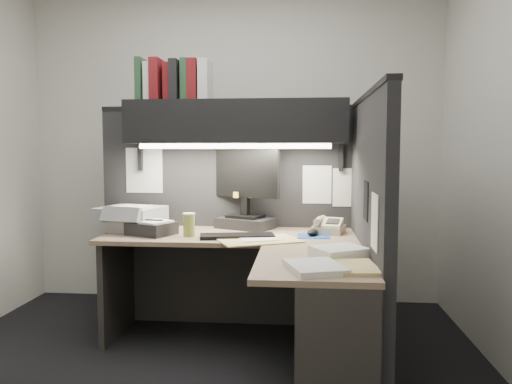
% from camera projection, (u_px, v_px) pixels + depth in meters
% --- Properties ---
extents(floor, '(3.50, 3.50, 0.00)m').
position_uv_depth(floor, '(200.00, 373.00, 2.92)').
color(floor, black).
rests_on(floor, ground).
extents(wall_back, '(3.50, 0.04, 2.70)m').
position_uv_depth(wall_back, '(234.00, 145.00, 4.30)').
color(wall_back, silver).
rests_on(wall_back, floor).
extents(wall_front, '(3.50, 0.04, 2.70)m').
position_uv_depth(wall_front, '(80.00, 132.00, 1.32)').
color(wall_front, silver).
rests_on(wall_front, floor).
extents(partition_back, '(1.90, 0.06, 1.60)m').
position_uv_depth(partition_back, '(228.00, 217.00, 3.77)').
color(partition_back, black).
rests_on(partition_back, floor).
extents(partition_right, '(0.06, 1.50, 1.60)m').
position_uv_depth(partition_right, '(368.00, 235.00, 2.94)').
color(partition_right, black).
rests_on(partition_right, floor).
extents(desk, '(1.70, 1.53, 0.73)m').
position_uv_depth(desk, '(272.00, 301.00, 2.84)').
color(desk, '#7D654F').
rests_on(desk, floor).
extents(overhead_shelf, '(1.55, 0.34, 0.30)m').
position_uv_depth(overhead_shelf, '(237.00, 122.00, 3.53)').
color(overhead_shelf, black).
rests_on(overhead_shelf, partition_back).
extents(task_light_tube, '(1.32, 0.04, 0.04)m').
position_uv_depth(task_light_tube, '(234.00, 146.00, 3.40)').
color(task_light_tube, white).
rests_on(task_light_tube, overhead_shelf).
extents(monitor, '(0.52, 0.39, 0.60)m').
position_uv_depth(monitor, '(245.00, 196.00, 3.64)').
color(monitor, black).
rests_on(monitor, desk).
extents(keyboard, '(0.50, 0.25, 0.02)m').
position_uv_depth(keyboard, '(237.00, 236.00, 3.26)').
color(keyboard, black).
rests_on(keyboard, desk).
extents(mousepad, '(0.21, 0.20, 0.00)m').
position_uv_depth(mousepad, '(313.00, 236.00, 3.31)').
color(mousepad, navy).
rests_on(mousepad, desk).
extents(mouse, '(0.10, 0.12, 0.04)m').
position_uv_depth(mouse, '(313.00, 233.00, 3.33)').
color(mouse, black).
rests_on(mouse, mousepad).
extents(telephone, '(0.25, 0.26, 0.08)m').
position_uv_depth(telephone, '(328.00, 227.00, 3.44)').
color(telephone, '#B0A987').
rests_on(telephone, desk).
extents(coffee_cup, '(0.10, 0.10, 0.14)m').
position_uv_depth(coffee_cup, '(189.00, 225.00, 3.32)').
color(coffee_cup, '#B7A849').
rests_on(coffee_cup, desk).
extents(printer, '(0.49, 0.44, 0.17)m').
position_uv_depth(printer, '(131.00, 218.00, 3.57)').
color(printer, '#979A9D').
rests_on(printer, desk).
extents(notebook_stack, '(0.35, 0.33, 0.08)m').
position_uv_depth(notebook_stack, '(152.00, 228.00, 3.38)').
color(notebook_stack, black).
rests_on(notebook_stack, desk).
extents(open_folder, '(0.58, 0.50, 0.01)m').
position_uv_depth(open_folder, '(259.00, 240.00, 3.15)').
color(open_folder, tan).
rests_on(open_folder, desk).
extents(paper_stack_a, '(0.34, 0.32, 0.05)m').
position_uv_depth(paper_stack_a, '(339.00, 252.00, 2.69)').
color(paper_stack_a, white).
rests_on(paper_stack_a, desk).
extents(paper_stack_b, '(0.32, 0.36, 0.03)m').
position_uv_depth(paper_stack_b, '(315.00, 267.00, 2.38)').
color(paper_stack_b, white).
rests_on(paper_stack_b, desk).
extents(manila_stack, '(0.28, 0.34, 0.02)m').
position_uv_depth(manila_stack, '(351.00, 267.00, 2.40)').
color(manila_stack, tan).
rests_on(manila_stack, desk).
extents(binder_row, '(0.51, 0.25, 0.30)m').
position_uv_depth(binder_row, '(175.00, 81.00, 3.54)').
color(binder_row, '#214329').
rests_on(binder_row, overhead_shelf).
extents(pinned_papers, '(1.76, 1.31, 0.51)m').
position_uv_depth(pinned_papers, '(277.00, 187.00, 3.35)').
color(pinned_papers, white).
rests_on(pinned_papers, partition_back).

